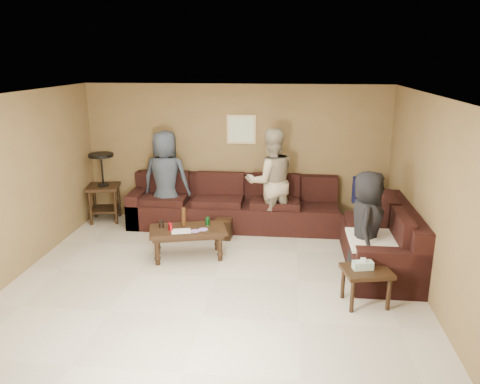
{
  "coord_description": "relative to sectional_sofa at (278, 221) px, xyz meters",
  "views": [
    {
      "loc": [
        0.96,
        -5.85,
        2.95
      ],
      "look_at": [
        0.25,
        0.85,
        1.0
      ],
      "focal_mm": 35.0,
      "sensor_mm": 36.0,
      "label": 1
    }
  ],
  "objects": [
    {
      "name": "room",
      "position": [
        -0.81,
        -1.52,
        1.34
      ],
      "size": [
        5.6,
        5.5,
        2.5
      ],
      "color": "beige",
      "rests_on": "ground"
    },
    {
      "name": "sectional_sofa",
      "position": [
        0.0,
        0.0,
        0.0
      ],
      "size": [
        4.65,
        2.9,
        0.97
      ],
      "color": "black",
      "rests_on": "ground"
    },
    {
      "name": "coffee_table",
      "position": [
        -1.34,
        -0.88,
        0.08
      ],
      "size": [
        1.24,
        0.84,
        0.75
      ],
      "rotation": [
        0.0,
        0.0,
        0.26
      ],
      "color": "black",
      "rests_on": "ground"
    },
    {
      "name": "end_table_left",
      "position": [
        -3.23,
        0.61,
        0.34
      ],
      "size": [
        0.67,
        0.67,
        1.27
      ],
      "rotation": [
        0.0,
        0.0,
        0.22
      ],
      "color": "black",
      "rests_on": "ground"
    },
    {
      "name": "side_table_right",
      "position": [
        1.13,
        -2.04,
        0.08
      ],
      "size": [
        0.65,
        0.57,
        0.61
      ],
      "rotation": [
        0.0,
        0.0,
        0.21
      ],
      "color": "black",
      "rests_on": "ground"
    },
    {
      "name": "waste_bin",
      "position": [
        -0.91,
        -0.05,
        -0.16
      ],
      "size": [
        0.29,
        0.29,
        0.33
      ],
      "primitive_type": "cube",
      "rotation": [
        0.0,
        0.0,
        -0.05
      ],
      "color": "black",
      "rests_on": "ground"
    },
    {
      "name": "wall_art",
      "position": [
        -0.71,
        0.96,
        1.37
      ],
      "size": [
        0.52,
        0.04,
        0.52
      ],
      "color": "tan",
      "rests_on": "ground"
    },
    {
      "name": "person_left",
      "position": [
        -2.01,
        0.46,
        0.54
      ],
      "size": [
        0.88,
        0.61,
        1.73
      ],
      "primitive_type": "imported",
      "rotation": [
        0.0,
        0.0,
        3.07
      ],
      "color": "#2D353F",
      "rests_on": "ground"
    },
    {
      "name": "person_middle",
      "position": [
        -0.14,
        0.35,
        0.58
      ],
      "size": [
        1.06,
        0.94,
        1.82
      ],
      "primitive_type": "imported",
      "rotation": [
        0.0,
        0.0,
        3.47
      ],
      "color": "tan",
      "rests_on": "ground"
    },
    {
      "name": "person_right",
      "position": [
        1.22,
        -1.28,
        0.43
      ],
      "size": [
        0.63,
        0.83,
        1.52
      ],
      "primitive_type": "imported",
      "rotation": [
        0.0,
        0.0,
        1.36
      ],
      "color": "black",
      "rests_on": "ground"
    }
  ]
}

